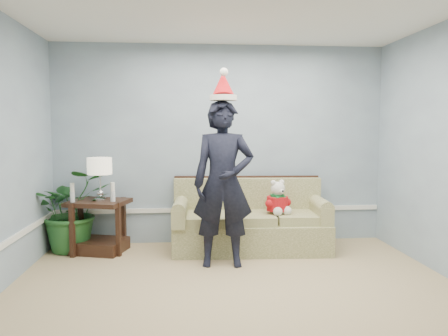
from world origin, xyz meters
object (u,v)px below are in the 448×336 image
sofa (250,224)px  side_table (99,232)px  man (223,184)px  houseplant (72,210)px  table_lamp (100,168)px  teddy_bear (278,201)px

sofa → side_table: bearing=-177.7°
man → houseplant: bearing=160.7°
table_lamp → teddy_bear: (2.23, -0.14, -0.43)m
man → sofa: bearing=61.5°
table_lamp → man: man is taller
table_lamp → side_table: bearing=138.1°
sofa → side_table: size_ratio=2.45×
side_table → table_lamp: bearing=-41.9°
teddy_bear → houseplant: bearing=152.7°
sofa → houseplant: houseplant is taller
side_table → houseplant: houseplant is taller
side_table → houseplant: (-0.35, 0.10, 0.27)m
table_lamp → man: 1.64m
table_lamp → teddy_bear: 2.28m
houseplant → man: size_ratio=0.56×
sofa → teddy_bear: 0.48m
houseplant → teddy_bear: size_ratio=2.40×
side_table → teddy_bear: 2.30m
table_lamp → houseplant: table_lamp is taller
side_table → table_lamp: 0.82m
side_table → teddy_bear: size_ratio=1.85×
sofa → table_lamp: 2.05m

